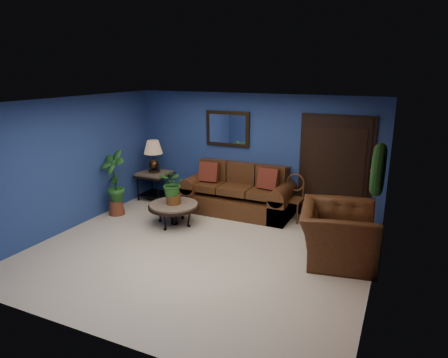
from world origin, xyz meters
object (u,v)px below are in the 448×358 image
at_px(end_table, 155,178).
at_px(side_chair, 293,194).
at_px(table_lamp, 153,153).
at_px(sofa, 239,196).
at_px(armchair, 338,234).
at_px(coffee_table, 174,206).

bearing_deg(end_table, side_chair, 1.20).
xyz_separation_m(end_table, table_lamp, (0.00, 0.00, 0.62)).
bearing_deg(sofa, armchair, -31.42).
bearing_deg(sofa, table_lamp, -179.00).
xyz_separation_m(side_chair, armchair, (1.13, -1.44, -0.09)).
relative_size(sofa, side_chair, 2.46).
distance_m(sofa, armchair, 2.70).
bearing_deg(end_table, table_lamp, 90.00).
relative_size(table_lamp, armchair, 0.54).
bearing_deg(table_lamp, side_chair, 1.20).
relative_size(sofa, armchair, 1.72).
relative_size(sofa, table_lamp, 3.21).
relative_size(end_table, table_lamp, 0.99).
height_order(side_chair, armchair, side_chair).
height_order(coffee_table, table_lamp, table_lamp).
bearing_deg(coffee_table, end_table, 136.39).
relative_size(sofa, coffee_table, 2.31).
bearing_deg(side_chair, end_table, -176.38).
bearing_deg(end_table, sofa, 1.00).
height_order(sofa, armchair, sofa).
xyz_separation_m(table_lamp, side_chair, (3.32, 0.07, -0.59)).
bearing_deg(end_table, coffee_table, -43.61).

